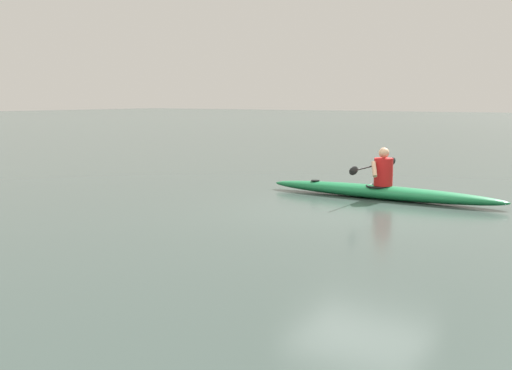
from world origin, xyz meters
The scene contains 3 objects.
ground_plane centered at (0.00, 0.00, 0.00)m, with size 160.00×160.00×0.00m, color #384742.
kayak centered at (0.24, -1.40, 0.14)m, with size 4.99×0.59×0.27m.
kayaker centered at (0.21, -1.40, 0.60)m, with size 0.42×2.43×0.77m.
Camera 1 is at (-4.37, 10.14, 2.04)m, focal length 42.50 mm.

